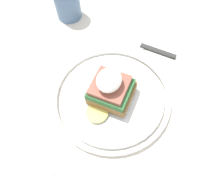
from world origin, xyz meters
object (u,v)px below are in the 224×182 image
at_px(knife, 143,46).
at_px(cup, 67,2).
at_px(plate, 112,97).
at_px(fork, 71,175).
at_px(sandwich, 111,89).

height_order(knife, cup, cup).
relative_size(plate, fork, 1.71).
xyz_separation_m(plate, fork, (-0.18, 0.01, -0.01)).
bearing_deg(cup, fork, -151.89).
xyz_separation_m(sandwich, fork, (-0.18, 0.01, -0.05)).
distance_m(plate, fork, 0.18).
xyz_separation_m(plate, cup, (0.21, 0.22, 0.04)).
bearing_deg(knife, cup, 82.07).
height_order(plate, cup, cup).
distance_m(plate, sandwich, 0.04).
height_order(sandwich, fork, sandwich).
distance_m(knife, cup, 0.24).
xyz_separation_m(fork, knife, (0.36, -0.03, 0.00)).
bearing_deg(fork, plate, -2.77).
bearing_deg(sandwich, fork, 177.91).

